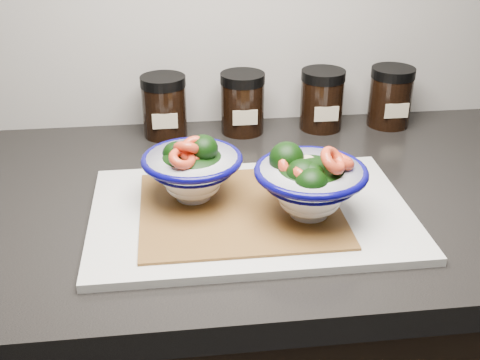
{
  "coord_description": "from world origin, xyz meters",
  "views": [
    {
      "loc": [
        -0.24,
        0.65,
        1.34
      ],
      "look_at": [
        -0.15,
        1.38,
        0.96
      ],
      "focal_mm": 45.0,
      "sensor_mm": 36.0,
      "label": 1
    }
  ],
  "objects": [
    {
      "name": "spice_jar_c",
      "position": [
        0.04,
        1.69,
        0.96
      ],
      "size": [
        0.08,
        0.08,
        0.11
      ],
      "color": "black",
      "rests_on": "countertop"
    },
    {
      "name": "bowl_left",
      "position": [
        -0.22,
        1.42,
        0.96
      ],
      "size": [
        0.14,
        0.14,
        0.11
      ],
      "rotation": [
        0.0,
        0.0,
        -0.43
      ],
      "color": "white",
      "rests_on": "bamboo_mat"
    },
    {
      "name": "spice_jar_d",
      "position": [
        0.17,
        1.69,
        0.96
      ],
      "size": [
        0.08,
        0.08,
        0.11
      ],
      "color": "black",
      "rests_on": "countertop"
    },
    {
      "name": "spice_jar_b",
      "position": [
        -0.11,
        1.69,
        0.96
      ],
      "size": [
        0.08,
        0.08,
        0.11
      ],
      "color": "black",
      "rests_on": "countertop"
    },
    {
      "name": "countertop",
      "position": [
        0.0,
        1.45,
        0.88
      ],
      "size": [
        3.5,
        0.6,
        0.04
      ],
      "primitive_type": "cube",
      "color": "black",
      "rests_on": "cabinet"
    },
    {
      "name": "bowl_right",
      "position": [
        -0.06,
        1.35,
        0.96
      ],
      "size": [
        0.15,
        0.15,
        0.11
      ],
      "rotation": [
        0.0,
        0.0,
        0.05
      ],
      "color": "white",
      "rests_on": "bamboo_mat"
    },
    {
      "name": "bamboo_mat",
      "position": [
        -0.15,
        1.38,
        0.91
      ],
      "size": [
        0.28,
        0.24,
        0.0
      ],
      "primitive_type": "cube",
      "color": "olive",
      "rests_on": "cutting_board"
    },
    {
      "name": "spice_jar_a",
      "position": [
        -0.26,
        1.69,
        0.96
      ],
      "size": [
        0.08,
        0.08,
        0.11
      ],
      "color": "black",
      "rests_on": "countertop"
    },
    {
      "name": "cutting_board",
      "position": [
        -0.14,
        1.38,
        0.91
      ],
      "size": [
        0.45,
        0.3,
        0.01
      ],
      "primitive_type": "cube",
      "color": "beige",
      "rests_on": "countertop"
    }
  ]
}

